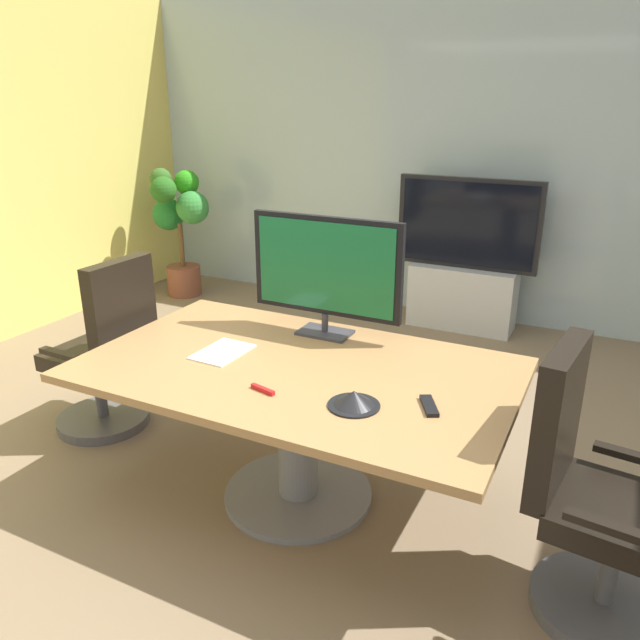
% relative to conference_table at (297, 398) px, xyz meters
% --- Properties ---
extents(ground_plane, '(7.37, 7.37, 0.00)m').
position_rel_conference_table_xyz_m(ground_plane, '(-0.12, -0.02, -0.56)').
color(ground_plane, '#7A664C').
extents(wall_back_glass_partition, '(6.33, 0.10, 2.87)m').
position_rel_conference_table_xyz_m(wall_back_glass_partition, '(-0.12, 3.17, 0.87)').
color(wall_back_glass_partition, '#9EB2B7').
rests_on(wall_back_glass_partition, ground).
extents(conference_table, '(2.04, 1.22, 0.74)m').
position_rel_conference_table_xyz_m(conference_table, '(0.00, 0.00, 0.00)').
color(conference_table, olive).
rests_on(conference_table, ground).
extents(office_chair_left, '(0.60, 0.58, 1.09)m').
position_rel_conference_table_xyz_m(office_chair_left, '(-1.35, 0.10, -0.11)').
color(office_chair_left, '#4C4C51').
rests_on(office_chair_left, ground).
extents(office_chair_right, '(0.62, 0.60, 1.09)m').
position_rel_conference_table_xyz_m(office_chair_right, '(1.36, -0.11, -0.11)').
color(office_chair_right, '#4C4C51').
rests_on(office_chair_right, ground).
extents(tv_monitor, '(0.84, 0.18, 0.64)m').
position_rel_conference_table_xyz_m(tv_monitor, '(-0.06, 0.44, 0.53)').
color(tv_monitor, '#333338').
rests_on(tv_monitor, conference_table).
extents(wall_display_unit, '(1.20, 0.36, 1.31)m').
position_rel_conference_table_xyz_m(wall_display_unit, '(0.11, 2.81, -0.12)').
color(wall_display_unit, '#B7BABC').
rests_on(wall_display_unit, ground).
extents(potted_plant, '(0.69, 0.58, 1.28)m').
position_rel_conference_table_xyz_m(potted_plant, '(-2.69, 2.48, 0.19)').
color(potted_plant, brown).
rests_on(potted_plant, ground).
extents(conference_phone, '(0.22, 0.22, 0.07)m').
position_rel_conference_table_xyz_m(conference_phone, '(0.41, -0.25, 0.21)').
color(conference_phone, black).
rests_on(conference_phone, conference_table).
extents(remote_control, '(0.13, 0.17, 0.02)m').
position_rel_conference_table_xyz_m(remote_control, '(0.69, -0.12, 0.18)').
color(remote_control, black).
rests_on(remote_control, conference_table).
extents(whiteboard_marker, '(0.13, 0.05, 0.02)m').
position_rel_conference_table_xyz_m(whiteboard_marker, '(-0.00, -0.30, 0.18)').
color(whiteboard_marker, red).
rests_on(whiteboard_marker, conference_table).
extents(paper_notepad, '(0.22, 0.31, 0.01)m').
position_rel_conference_table_xyz_m(paper_notepad, '(-0.41, -0.03, 0.18)').
color(paper_notepad, white).
rests_on(paper_notepad, conference_table).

